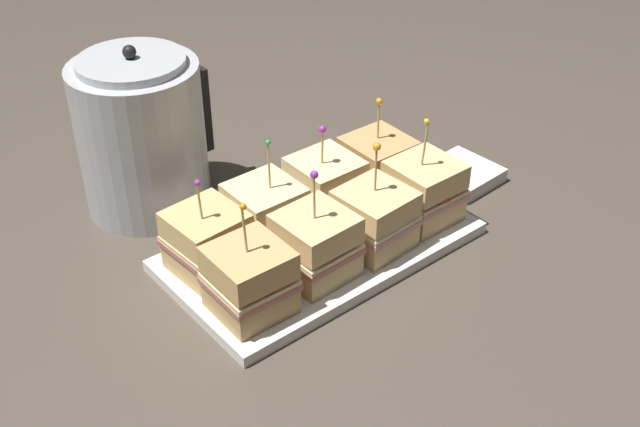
{
  "coord_description": "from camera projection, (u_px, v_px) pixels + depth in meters",
  "views": [
    {
      "loc": [
        -0.6,
        -0.73,
        0.72
      ],
      "look_at": [
        0.0,
        0.0,
        0.07
      ],
      "focal_mm": 45.0,
      "sensor_mm": 36.0,
      "label": 1
    }
  ],
  "objects": [
    {
      "name": "ground_plane",
      "position": [
        320.0,
        251.0,
        1.18
      ],
      "size": [
        6.0,
        6.0,
        0.0
      ],
      "primitive_type": "plane",
      "color": "#4C4238"
    },
    {
      "name": "serving_platter",
      "position": [
        320.0,
        246.0,
        1.18
      ],
      "size": [
        0.45,
        0.25,
        0.02
      ],
      "color": "white",
      "rests_on": "ground_plane"
    },
    {
      "name": "sandwich_front_far_left",
      "position": [
        250.0,
        280.0,
        1.03
      ],
      "size": [
        0.1,
        0.1,
        0.17
      ],
      "color": "tan",
      "rests_on": "serving_platter"
    },
    {
      "name": "sandwich_front_center_left",
      "position": [
        316.0,
        246.0,
        1.09
      ],
      "size": [
        0.1,
        0.1,
        0.17
      ],
      "color": "#DBB77A",
      "rests_on": "serving_platter"
    },
    {
      "name": "sandwich_front_center_right",
      "position": [
        375.0,
        219.0,
        1.14
      ],
      "size": [
        0.1,
        0.1,
        0.17
      ],
      "color": "#DBB77A",
      "rests_on": "serving_platter"
    },
    {
      "name": "sandwich_front_far_right",
      "position": [
        424.0,
        191.0,
        1.2
      ],
      "size": [
        0.1,
        0.1,
        0.17
      ],
      "color": "#DBB77A",
      "rests_on": "serving_platter"
    },
    {
      "name": "sandwich_back_far_left",
      "position": [
        207.0,
        241.0,
        1.1
      ],
      "size": [
        0.1,
        0.1,
        0.15
      ],
      "color": "tan",
      "rests_on": "serving_platter"
    },
    {
      "name": "sandwich_back_center_left",
      "position": [
        265.0,
        213.0,
        1.15
      ],
      "size": [
        0.1,
        0.1,
        0.17
      ],
      "color": "beige",
      "rests_on": "serving_platter"
    },
    {
      "name": "sandwich_back_center_right",
      "position": [
        325.0,
        186.0,
        1.21
      ],
      "size": [
        0.1,
        0.1,
        0.15
      ],
      "color": "beige",
      "rests_on": "serving_platter"
    },
    {
      "name": "sandwich_back_far_right",
      "position": [
        377.0,
        165.0,
        1.26
      ],
      "size": [
        0.1,
        0.1,
        0.16
      ],
      "color": "tan",
      "rests_on": "serving_platter"
    },
    {
      "name": "kettle_steel",
      "position": [
        142.0,
        135.0,
        1.22
      ],
      "size": [
        0.22,
        0.19,
        0.27
      ],
      "color": "#B7BABF",
      "rests_on": "ground_plane"
    },
    {
      "name": "napkin_stack",
      "position": [
        462.0,
        175.0,
        1.34
      ],
      "size": [
        0.11,
        0.11,
        0.02
      ],
      "color": "white",
      "rests_on": "ground_plane"
    }
  ]
}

